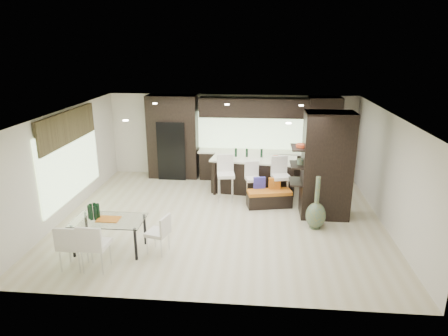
# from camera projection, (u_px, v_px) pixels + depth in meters

# --- Properties ---
(ground) EXTENTS (8.00, 8.00, 0.00)m
(ground) POSITION_uv_depth(u_px,v_px,m) (222.00, 218.00, 10.23)
(ground) COLOR beige
(ground) RESTS_ON ground
(back_wall) EXTENTS (8.00, 0.02, 2.70)m
(back_wall) POSITION_uv_depth(u_px,v_px,m) (232.00, 136.00, 13.14)
(back_wall) COLOR beige
(back_wall) RESTS_ON ground
(left_wall) EXTENTS (0.02, 7.00, 2.70)m
(left_wall) POSITION_uv_depth(u_px,v_px,m) (66.00, 163.00, 10.16)
(left_wall) COLOR beige
(left_wall) RESTS_ON ground
(right_wall) EXTENTS (0.02, 7.00, 2.70)m
(right_wall) POSITION_uv_depth(u_px,v_px,m) (389.00, 172.00, 9.48)
(right_wall) COLOR beige
(right_wall) RESTS_ON ground
(ceiling) EXTENTS (8.00, 7.00, 0.02)m
(ceiling) POSITION_uv_depth(u_px,v_px,m) (222.00, 113.00, 9.41)
(ceiling) COLOR white
(ceiling) RESTS_ON ground
(window_left) EXTENTS (0.04, 3.20, 1.90)m
(window_left) POSITION_uv_depth(u_px,v_px,m) (71.00, 161.00, 10.35)
(window_left) COLOR #B2D199
(window_left) RESTS_ON left_wall
(window_back) EXTENTS (3.40, 0.04, 1.20)m
(window_back) POSITION_uv_depth(u_px,v_px,m) (250.00, 130.00, 12.99)
(window_back) COLOR #B2D199
(window_back) RESTS_ON back_wall
(stone_accent) EXTENTS (0.08, 3.00, 0.80)m
(stone_accent) POSITION_uv_depth(u_px,v_px,m) (68.00, 127.00, 10.07)
(stone_accent) COLOR brown
(stone_accent) RESTS_ON left_wall
(ceiling_spots) EXTENTS (4.00, 3.00, 0.02)m
(ceiling_spots) POSITION_uv_depth(u_px,v_px,m) (223.00, 112.00, 9.65)
(ceiling_spots) COLOR white
(ceiling_spots) RESTS_ON ceiling
(back_cabinetry) EXTENTS (6.80, 0.68, 2.70)m
(back_cabinetry) POSITION_uv_depth(u_px,v_px,m) (247.00, 138.00, 12.79)
(back_cabinetry) COLOR black
(back_cabinetry) RESTS_ON ground
(refrigerator) EXTENTS (0.90, 0.68, 1.90)m
(refrigerator) POSITION_uv_depth(u_px,v_px,m) (173.00, 149.00, 13.06)
(refrigerator) COLOR black
(refrigerator) RESTS_ON ground
(partition_column) EXTENTS (1.20, 0.80, 2.70)m
(partition_column) POSITION_uv_depth(u_px,v_px,m) (327.00, 166.00, 9.98)
(partition_column) COLOR black
(partition_column) RESTS_ON ground
(kitchen_island) EXTENTS (2.60, 1.38, 1.03)m
(kitchen_island) POSITION_uv_depth(u_px,v_px,m) (254.00, 174.00, 11.94)
(kitchen_island) COLOR black
(kitchen_island) RESTS_ON ground
(stool_left) EXTENTS (0.53, 0.53, 1.05)m
(stool_left) POSITION_uv_depth(u_px,v_px,m) (226.00, 183.00, 11.18)
(stool_left) COLOR white
(stool_left) RESTS_ON ground
(stool_mid) EXTENTS (0.50, 0.50, 0.91)m
(stool_mid) POSITION_uv_depth(u_px,v_px,m) (253.00, 186.00, 11.17)
(stool_mid) COLOR white
(stool_mid) RESTS_ON ground
(stool_right) EXTENTS (0.56, 0.56, 1.05)m
(stool_right) POSITION_uv_depth(u_px,v_px,m) (281.00, 185.00, 11.05)
(stool_right) COLOR white
(stool_right) RESTS_ON ground
(bench) EXTENTS (1.27, 0.71, 0.46)m
(bench) POSITION_uv_depth(u_px,v_px,m) (269.00, 199.00, 10.86)
(bench) COLOR black
(bench) RESTS_ON ground
(floor_vase) EXTENTS (0.50, 0.50, 1.31)m
(floor_vase) POSITION_uv_depth(u_px,v_px,m) (317.00, 203.00, 9.47)
(floor_vase) COLOR #4D5D42
(floor_vase) RESTS_ON ground
(dining_table) EXTENTS (1.50, 0.84, 0.72)m
(dining_table) POSITION_uv_depth(u_px,v_px,m) (110.00, 235.00, 8.53)
(dining_table) COLOR white
(dining_table) RESTS_ON ground
(chair_near) EXTENTS (0.52, 0.52, 0.93)m
(chair_near) POSITION_uv_depth(u_px,v_px,m) (96.00, 248.00, 7.79)
(chair_near) COLOR white
(chair_near) RESTS_ON ground
(chair_far) EXTENTS (0.48, 0.48, 0.89)m
(chair_far) POSITION_uv_depth(u_px,v_px,m) (73.00, 247.00, 7.84)
(chair_far) COLOR white
(chair_far) RESTS_ON ground
(chair_end) EXTENTS (0.53, 0.53, 0.80)m
(chair_end) POSITION_uv_depth(u_px,v_px,m) (158.00, 235.00, 8.43)
(chair_end) COLOR white
(chair_end) RESTS_ON ground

